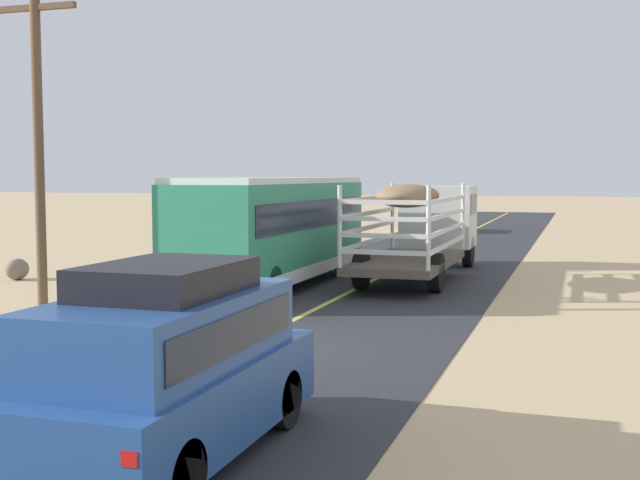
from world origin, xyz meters
The scene contains 9 objects.
ground_plane centered at (0.00, 0.00, 0.00)m, with size 240.00×240.00×0.00m, color tan.
road_surface centered at (0.00, 0.00, 0.01)m, with size 8.00×120.00×0.02m, color #2D2D33.
road_centre_line centered at (0.00, 0.00, 0.02)m, with size 0.16×117.60×0.00m, color #D8CC4C.
suv_near centered at (1.71, -6.03, 1.15)m, with size 1.90×4.62×2.29m.
livestock_truck centered at (1.24, 12.73, 1.79)m, with size 2.53×9.70×3.02m.
bus centered at (-2.39, 7.96, 1.75)m, with size 2.54×10.00×3.21m.
car_far centered at (-2.68, 32.43, 1.09)m, with size 1.90×4.62×1.93m.
power_pole_near centered at (-6.18, 2.13, 4.20)m, with size 2.20×0.24×7.83m.
boulder_mid_field centered at (-10.78, 6.95, 0.34)m, with size 0.61×0.87×0.67m, color #756656.
Camera 1 is at (6.15, -14.08, 3.29)m, focal length 45.12 mm.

